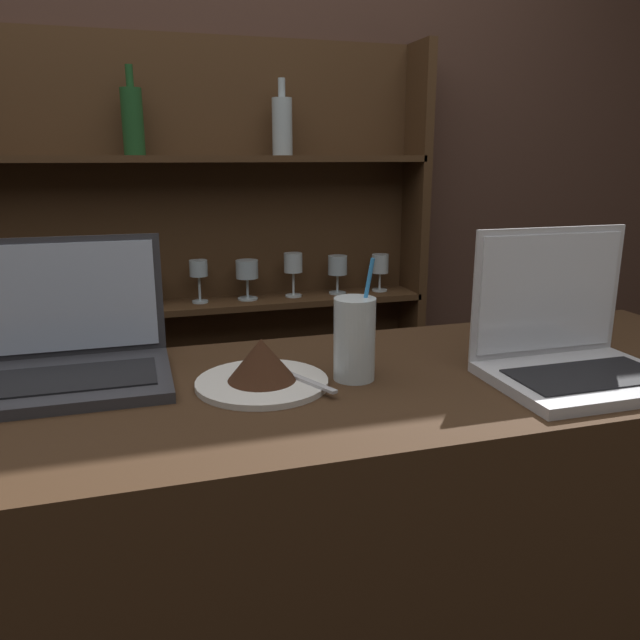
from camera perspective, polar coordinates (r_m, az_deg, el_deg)
back_wall at (r=2.09m, az=-13.32°, el=11.33°), size 7.00×0.06×2.70m
back_shelf at (r=2.08m, az=-10.90°, el=0.06°), size 1.50×0.18×1.82m
laptop_near at (r=1.12m, az=-21.95°, el=-2.67°), size 0.32×0.24×0.23m
laptop_far at (r=1.13m, az=21.85°, el=-2.14°), size 0.30×0.23×0.25m
cake_plate at (r=1.02m, az=-5.33°, el=-4.36°), size 0.22×0.22×0.08m
water_glass at (r=1.04m, az=3.17°, el=-1.72°), size 0.07×0.07×0.20m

